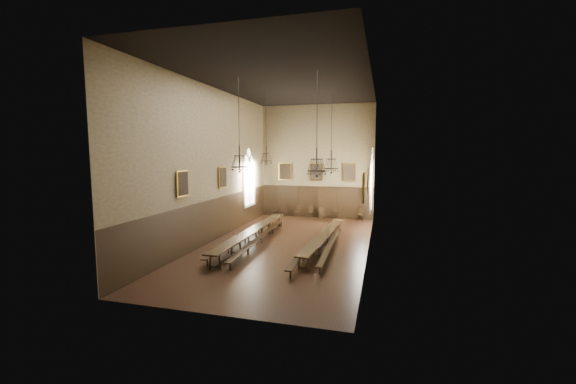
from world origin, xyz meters
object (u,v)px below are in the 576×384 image
at_px(table_left, 253,236).
at_px(bench_left_outer, 245,238).
at_px(chair_0, 274,213).
at_px(chandelier_back_right, 331,164).
at_px(chair_1, 284,213).
at_px(chair_2, 297,214).
at_px(bench_right_outer, 332,243).
at_px(table_right, 324,240).
at_px(chair_5, 335,215).
at_px(chandelier_front_right, 317,164).
at_px(bench_right_inner, 312,243).
at_px(chair_4, 322,215).
at_px(chair_7, 360,217).
at_px(chandelier_front_left, 239,161).
at_px(bench_left_inner, 262,238).
at_px(chair_3, 310,214).
at_px(chandelier_back_left, 266,156).

bearing_deg(table_left, bench_left_outer, -177.34).
xyz_separation_m(chair_0, chandelier_back_right, (5.51, -5.80, 4.27)).
bearing_deg(chair_1, chair_2, 9.28).
bearing_deg(chandelier_back_right, bench_right_outer, -79.90).
bearing_deg(table_left, table_right, 5.33).
xyz_separation_m(bench_right_outer, chair_5, (-0.94, 8.52, 0.02)).
distance_m(chandelier_back_right, chandelier_front_right, 5.36).
relative_size(bench_left_outer, bench_right_inner, 0.90).
distance_m(chair_4, chair_7, 3.00).
relative_size(bench_right_inner, chandelier_front_left, 2.28).
bearing_deg(table_right, chandelier_back_right, 90.47).
bearing_deg(bench_left_outer, chandelier_front_right, -27.12).
bearing_deg(table_right, table_left, -174.67).
height_order(chair_0, chandelier_front_left, chandelier_front_left).
height_order(bench_left_inner, chandelier_back_right, chandelier_back_right).
xyz_separation_m(bench_right_inner, chandelier_back_right, (0.53, 3.04, 4.24)).
bearing_deg(chair_0, chair_1, -6.62).
xyz_separation_m(table_left, chair_3, (1.59, 8.80, -0.13)).
xyz_separation_m(chandelier_front_left, chandelier_front_right, (4.09, -0.49, -0.12)).
distance_m(chair_0, chair_4, 3.96).
relative_size(bench_left_inner, chair_5, 10.69).
height_order(chair_1, chair_3, chair_1).
bearing_deg(chair_0, chandelier_back_left, -78.05).
bearing_deg(chair_4, chair_0, 165.69).
bearing_deg(chandelier_back_right, table_right, -89.53).
bearing_deg(table_left, chair_4, 73.90).
height_order(chair_1, chair_7, chair_1).
bearing_deg(bench_left_outer, bench_left_inner, 12.61).
bearing_deg(table_left, chandelier_back_right, 36.24).
distance_m(chair_0, chandelier_front_left, 11.68).
xyz_separation_m(bench_left_outer, chair_1, (-0.16, 8.71, 0.04)).
bearing_deg(chair_4, bench_right_outer, -89.92).
distance_m(bench_right_inner, chair_7, 8.98).
distance_m(chair_2, chandelier_front_right, 12.43).
relative_size(table_right, chair_0, 10.29).
height_order(chair_2, chandelier_front_right, chandelier_front_right).
xyz_separation_m(bench_left_outer, bench_right_outer, (4.99, 0.31, 0.00)).
xyz_separation_m(bench_right_inner, chandelier_front_right, (0.63, -2.32, 4.37)).
relative_size(bench_left_inner, chair_0, 11.84).
distance_m(chair_2, chair_4, 1.96).
relative_size(bench_left_outer, chair_0, 10.69).
relative_size(chair_7, chandelier_back_left, 0.22).
distance_m(bench_left_outer, chair_5, 9.71).
distance_m(chair_4, chandelier_back_left, 7.81).
relative_size(chair_1, chair_2, 1.06).
bearing_deg(chair_7, chandelier_back_left, -124.94).
height_order(chair_1, chandelier_back_left, chandelier_back_left).
distance_m(chair_5, chandelier_back_right, 7.22).
xyz_separation_m(bench_right_inner, chair_7, (1.98, 8.76, -0.00)).
distance_m(chair_7, chandelier_back_left, 9.27).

